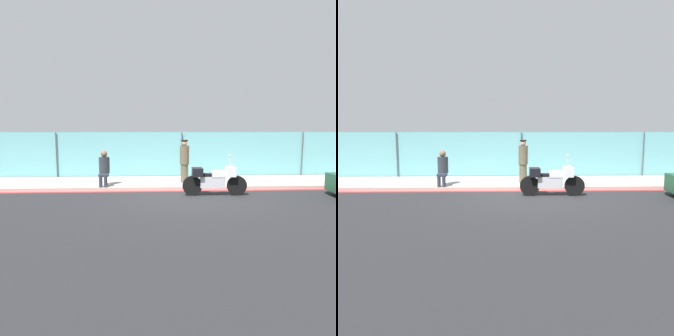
# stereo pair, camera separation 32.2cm
# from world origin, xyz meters

# --- Properties ---
(ground_plane) EXTENTS (120.00, 120.00, 0.00)m
(ground_plane) POSITION_xyz_m (0.00, 0.00, 0.00)
(ground_plane) COLOR #262628
(sidewalk) EXTENTS (42.02, 2.74, 0.14)m
(sidewalk) POSITION_xyz_m (0.00, 2.45, 0.07)
(sidewalk) COLOR #ADA89E
(sidewalk) RESTS_ON ground_plane
(curb_paint_stripe) EXTENTS (42.02, 0.18, 0.01)m
(curb_paint_stripe) POSITION_xyz_m (0.00, 0.99, 0.00)
(curb_paint_stripe) COLOR red
(curb_paint_stripe) RESTS_ON ground_plane
(storefront_fence) EXTENTS (39.92, 0.17, 2.16)m
(storefront_fence) POSITION_xyz_m (0.00, 3.90, 1.08)
(storefront_fence) COLOR #6BB2B7
(storefront_fence) RESTS_ON ground_plane
(motorcycle) EXTENTS (2.28, 0.54, 1.44)m
(motorcycle) POSITION_xyz_m (0.81, 0.20, 0.58)
(motorcycle) COLOR black
(motorcycle) RESTS_ON ground_plane
(officer_standing) EXTENTS (0.37, 0.37, 1.74)m
(officer_standing) POSITION_xyz_m (-0.05, 2.14, 1.03)
(officer_standing) COLOR brown
(officer_standing) RESTS_ON sidewalk
(person_seated_on_curb) EXTENTS (0.41, 0.71, 1.36)m
(person_seated_on_curb) POSITION_xyz_m (-3.23, 1.56, 0.89)
(person_seated_on_curb) COLOR #2D3342
(person_seated_on_curb) RESTS_ON sidewalk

